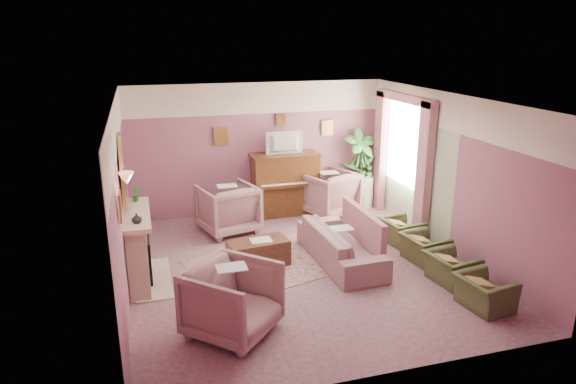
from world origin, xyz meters
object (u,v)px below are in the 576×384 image
object	(u,v)px
television	(285,142)
floral_armchair_right	(329,191)
sofa	(341,238)
olive_chair_a	(485,287)
side_table	(361,191)
olive_chair_c	(424,244)
olive_chair_d	(401,227)
coffee_table	(258,253)
olive_chair_b	(452,264)
floral_armchair_front	(233,297)
floral_armchair_left	(228,206)
piano	(285,184)

from	to	relation	value
television	floral_armchair_right	size ratio (longest dim) A/B	0.76
floral_armchair_right	sofa	bearing A→B (deg)	-105.56
olive_chair_a	side_table	size ratio (longest dim) A/B	1.05
olive_chair_a	olive_chair_c	distance (m)	1.64
olive_chair_c	television	bearing A→B (deg)	118.18
olive_chair_a	side_table	bearing A→B (deg)	87.86
olive_chair_d	floral_armchair_right	bearing A→B (deg)	111.11
sofa	coffee_table	bearing A→B (deg)	170.09
television	olive_chair_b	xyz separation A→B (m)	(1.61, -3.83, -1.28)
floral_armchair_right	olive_chair_d	distance (m)	2.04
olive_chair_c	sofa	bearing A→B (deg)	164.39
floral_armchair_front	olive_chair_b	size ratio (longest dim) A/B	1.44
sofa	olive_chair_c	bearing A→B (deg)	-15.61
floral_armchair_left	side_table	xyz separation A→B (m)	(3.16, 0.70, -0.18)
floral_armchair_right	olive_chair_b	xyz separation A→B (m)	(0.73, -3.54, -0.21)
piano	floral_armchair_front	world-z (taller)	piano
sofa	television	bearing A→B (deg)	95.06
floral_armchair_left	floral_armchair_front	size ratio (longest dim) A/B	1.00
coffee_table	olive_chair_a	distance (m)	3.58
floral_armchair_right	olive_chair_d	xyz separation A→B (m)	(0.73, -1.90, -0.21)
television	olive_chair_a	xyz separation A→B (m)	(1.61, -4.65, -1.28)
floral_armchair_front	side_table	size ratio (longest dim) A/B	1.51
sofa	olive_chair_d	xyz separation A→B (m)	(1.38, 0.43, -0.11)
floral_armchair_left	floral_armchair_right	world-z (taller)	same
olive_chair_d	television	bearing A→B (deg)	126.35
sofa	olive_chair_a	bearing A→B (deg)	-55.71
television	olive_chair_c	world-z (taller)	television
piano	side_table	bearing A→B (deg)	-1.28
side_table	piano	bearing A→B (deg)	178.72
floral_armchair_right	olive_chair_b	size ratio (longest dim) A/B	1.44
television	floral_armchair_left	world-z (taller)	television
piano	olive_chair_b	bearing A→B (deg)	-67.43
sofa	floral_armchair_left	world-z (taller)	floral_armchair_left
television	sofa	distance (m)	2.89
olive_chair_d	sofa	bearing A→B (deg)	-162.56
television	sofa	bearing A→B (deg)	-84.94
floral_armchair_left	olive_chair_c	bearing A→B (deg)	-37.94
piano	coffee_table	bearing A→B (deg)	-115.42
piano	television	bearing A→B (deg)	-90.00
television	side_table	xyz separation A→B (m)	(1.79, 0.01, -1.25)
floral_armchair_right	floral_armchair_front	size ratio (longest dim) A/B	1.00
floral_armchair_right	olive_chair_a	xyz separation A→B (m)	(0.73, -4.36, -0.21)
coffee_table	side_table	bearing A→B (deg)	39.11
olive_chair_c	olive_chair_d	xyz separation A→B (m)	(0.00, 0.82, 0.00)
side_table	coffee_table	bearing A→B (deg)	-140.89
olive_chair_c	floral_armchair_left	bearing A→B (deg)	142.06
floral_armchair_left	olive_chair_a	bearing A→B (deg)	-53.04
olive_chair_a	side_table	distance (m)	4.67
olive_chair_c	olive_chair_a	bearing A→B (deg)	-90.00
sofa	floral_armchair_left	distance (m)	2.52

